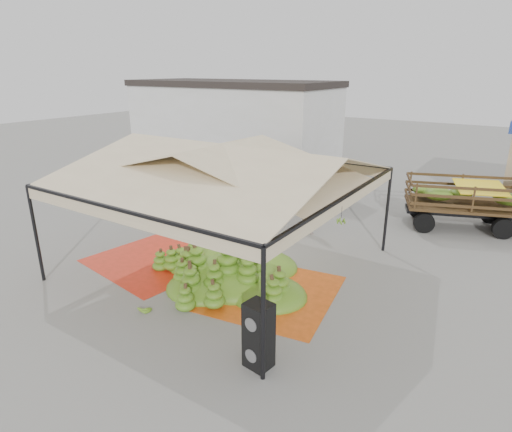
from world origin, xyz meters
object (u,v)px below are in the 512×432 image
Objects in this scene: speaker_stack at (259,335)px; vendor at (309,211)px; truck_right at (494,200)px; banana_heap at (233,262)px; truck_left at (300,173)px.

vendor reaches higher than speaker_stack.
vendor is 0.29× the size of truck_right.
vendor is at bearing 117.25° from speaker_stack.
banana_heap is 9.60m from truck_left.
vendor is at bearing -53.94° from truck_left.
speaker_stack is at bearing -45.92° from banana_heap.
truck_right is (6.04, 9.15, 0.67)m from banana_heap.
truck_right is (5.92, 4.34, 0.35)m from vendor.
vendor is 5.19m from truck_left.
truck_right is at bearing 56.57° from banana_heap.
truck_right reaches higher than speaker_stack.
banana_heap is at bearing 141.91° from speaker_stack.
banana_heap is 0.95× the size of truck_left.
banana_heap is at bearing -143.77° from truck_right.
truck_left is at bearing 105.66° from banana_heap.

